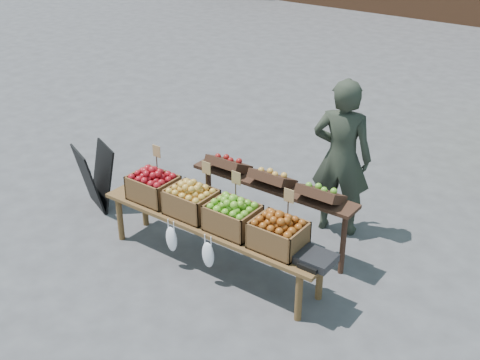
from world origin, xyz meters
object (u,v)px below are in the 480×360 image
Objects in this scene: vendor at (342,158)px; display_bench at (212,244)px; chalkboard_sign at (95,177)px; crate_russet_pears at (191,202)px; weighing_scale at (316,259)px; crate_green_apples at (278,235)px; back_table at (272,206)px; crate_red_apples at (233,218)px; crate_golden_apples at (153,188)px.

vendor is 1.77m from display_bench.
chalkboard_sign is 1.65× the size of crate_russet_pears.
weighing_scale is at bearing 19.34° from chalkboard_sign.
display_bench is 5.40× the size of crate_russet_pears.
crate_russet_pears is 1.47× the size of weighing_scale.
vendor is 5.51× the size of weighing_scale.
chalkboard_sign is 1.65× the size of crate_green_apples.
back_table is at bearing 127.33° from crate_green_apples.
display_bench is 5.40× the size of crate_red_apples.
back_table is 4.20× the size of crate_russet_pears.
crate_russet_pears is at bearing 16.72° from chalkboard_sign.
crate_golden_apples is 1.10m from crate_red_apples.
vendor is 1.51m from crate_green_apples.
weighing_scale is at bearing 0.00° from display_bench.
chalkboard_sign reaches higher than weighing_scale.
crate_red_apples is at bearing 0.00° from crate_russet_pears.
crate_green_apples is (1.10, 0.00, 0.00)m from crate_russet_pears.
crate_russet_pears is at bearing 180.00° from display_bench.
display_bench is 5.40× the size of crate_green_apples.
crate_russet_pears is 1.00× the size of crate_red_apples.
chalkboard_sign is at bearing 176.53° from crate_green_apples.
crate_red_apples is at bearing 0.00° from display_bench.
crate_russet_pears reaches higher than display_bench.
crate_golden_apples is (-0.82, 0.00, 0.42)m from display_bench.
crate_russet_pears is (-0.55, -0.72, 0.19)m from back_table.
crate_red_apples is at bearing -90.07° from back_table.
display_bench is 7.94× the size of weighing_scale.
crate_russet_pears is at bearing 180.00° from crate_green_apples.
crate_golden_apples is at bearing 180.00° from weighing_scale.
back_table is 0.78× the size of display_bench.
crate_green_apples is at bearing 79.70° from vendor.
weighing_scale is at bearing 0.00° from crate_russet_pears.
crate_green_apples is (0.55, -0.72, 0.19)m from back_table.
display_bench is 0.93m from crate_green_apples.
display_bench is at bearing 49.70° from vendor.
vendor is 1.62m from weighing_scale.
crate_golden_apples is 1.47× the size of weighing_scale.
vendor is at bearing 48.13° from chalkboard_sign.
chalkboard_sign is 2.03m from display_bench.
back_table is at bearing 45.80° from vendor.
vendor is at bearing 94.59° from crate_green_apples.
chalkboard_sign is at bearing 174.36° from crate_russet_pears.
crate_russet_pears reaches higher than chalkboard_sign.
crate_golden_apples is at bearing 29.26° from vendor.
crate_red_apples is 0.98m from weighing_scale.
vendor is 0.69× the size of display_bench.
chalkboard_sign is 2.36m from back_table.
display_bench is at bearing 180.00° from weighing_scale.
display_bench is 0.51m from crate_red_apples.
crate_russet_pears is (-0.98, -1.49, -0.23)m from vendor.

